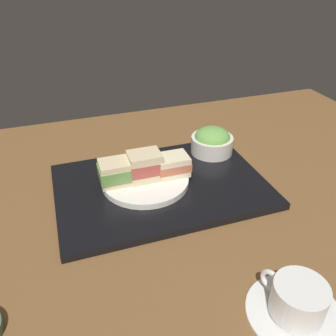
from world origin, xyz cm
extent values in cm
cube|color=brown|center=(0.00, 0.00, -1.50)|extent=(140.00, 100.00, 3.00)
cube|color=black|center=(4.04, -5.86, 0.77)|extent=(45.27, 30.86, 1.54)
cylinder|color=white|center=(7.22, -7.11, 2.20)|extent=(19.02, 19.02, 1.32)
cube|color=beige|center=(1.06, -6.79, 3.51)|extent=(6.89, 5.39, 1.29)
cube|color=#CC6B4C|center=(1.06, -6.79, 5.12)|extent=(7.26, 5.40, 1.92)
cube|color=beige|center=(1.06, -6.79, 6.72)|extent=(6.89, 5.39, 1.29)
cube|color=beige|center=(7.22, -7.11, 3.71)|extent=(6.89, 5.39, 1.69)
cube|color=#B74C42|center=(7.22, -7.11, 5.94)|extent=(6.99, 5.46, 2.76)
cube|color=beige|center=(7.22, -7.11, 8.16)|extent=(6.89, 5.39, 1.69)
cube|color=beige|center=(13.37, -7.43, 3.46)|extent=(6.89, 5.39, 1.20)
cube|color=#669347|center=(13.37, -7.43, 5.42)|extent=(7.35, 5.76, 2.72)
cube|color=beige|center=(13.37, -7.43, 7.38)|extent=(6.89, 5.39, 1.20)
cylinder|color=silver|center=(-12.38, -15.07, 3.64)|extent=(10.44, 10.44, 4.19)
ellipsoid|color=#6BA84C|center=(-12.38, -15.07, 5.74)|extent=(8.76, 8.76, 4.82)
cylinder|color=white|center=(-4.80, 30.29, 0.40)|extent=(14.15, 14.15, 0.80)
cylinder|color=white|center=(-4.80, 30.29, 3.39)|extent=(7.78, 7.78, 5.18)
cylinder|color=black|center=(-4.80, 30.29, 5.58)|extent=(7.15, 7.15, 0.40)
torus|color=white|center=(-2.99, 26.18, 3.39)|extent=(2.23, 3.71, 3.70)
camera|label=1|loc=(22.85, 54.29, 45.24)|focal=37.24mm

